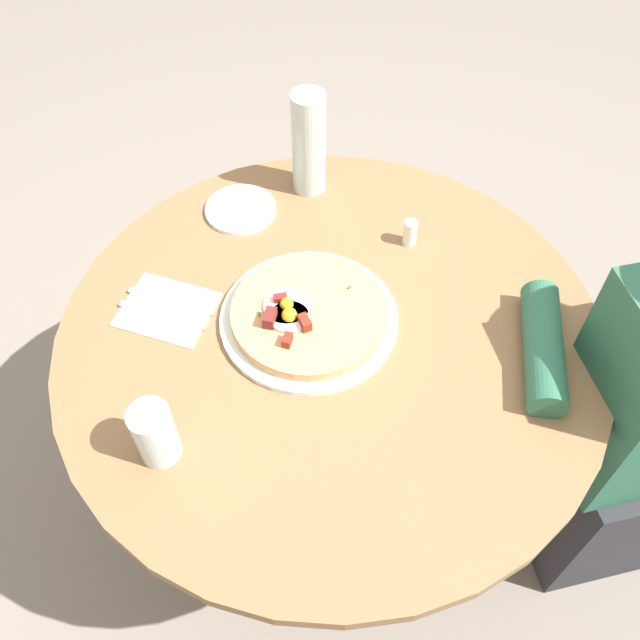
{
  "coord_description": "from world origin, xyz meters",
  "views": [
    {
      "loc": [
        -0.19,
        -0.74,
        1.74
      ],
      "look_at": [
        -0.02,
        0.02,
        0.74
      ],
      "focal_mm": 38.3,
      "sensor_mm": 36.0,
      "label": 1
    }
  ],
  "objects": [
    {
      "name": "ground_plane",
      "position": [
        0.0,
        0.0,
        0.0
      ],
      "size": [
        6.0,
        6.0,
        0.0
      ],
      "primitive_type": "plane",
      "color": "gray"
    },
    {
      "name": "dining_table",
      "position": [
        0.0,
        0.0,
        0.55
      ],
      "size": [
        1.03,
        1.03,
        0.72
      ],
      "color": "olive",
      "rests_on": "ground_plane"
    },
    {
      "name": "pizza_plate",
      "position": [
        -0.03,
        0.04,
        0.72
      ],
      "size": [
        0.34,
        0.34,
        0.01
      ],
      "primitive_type": "cylinder",
      "color": "silver",
      "rests_on": "dining_table"
    },
    {
      "name": "breakfast_pizza",
      "position": [
        -0.04,
        0.04,
        0.74
      ],
      "size": [
        0.29,
        0.29,
        0.05
      ],
      "color": "tan",
      "rests_on": "pizza_plate"
    },
    {
      "name": "bread_plate",
      "position": [
        -0.11,
        0.36,
        0.72
      ],
      "size": [
        0.15,
        0.15,
        0.01
      ],
      "primitive_type": "cylinder",
      "color": "white",
      "rests_on": "dining_table"
    },
    {
      "name": "napkin",
      "position": [
        -0.29,
        0.12,
        0.72
      ],
      "size": [
        0.22,
        0.21,
        0.0
      ],
      "primitive_type": "cube",
      "rotation": [
        0.0,
        0.0,
        2.59
      ],
      "color": "white",
      "rests_on": "dining_table"
    },
    {
      "name": "fork",
      "position": [
        -0.29,
        0.14,
        0.72
      ],
      "size": [
        0.16,
        0.1,
        0.0
      ],
      "primitive_type": "cube",
      "rotation": [
        0.0,
        0.0,
        2.59
      ],
      "color": "silver",
      "rests_on": "napkin"
    },
    {
      "name": "knife",
      "position": [
        -0.3,
        0.11,
        0.72
      ],
      "size": [
        0.16,
        0.1,
        0.0
      ],
      "primitive_type": "cube",
      "rotation": [
        0.0,
        0.0,
        2.59
      ],
      "color": "silver",
      "rests_on": "napkin"
    },
    {
      "name": "water_glass",
      "position": [
        -0.33,
        -0.18,
        0.78
      ],
      "size": [
        0.07,
        0.07,
        0.12
      ],
      "primitive_type": "cylinder",
      "color": "silver",
      "rests_on": "dining_table"
    },
    {
      "name": "water_bottle",
      "position": [
        0.05,
        0.41,
        0.83
      ],
      "size": [
        0.07,
        0.07,
        0.24
      ],
      "primitive_type": "cylinder",
      "color": "silver",
      "rests_on": "dining_table"
    },
    {
      "name": "salt_shaker",
      "position": [
        0.21,
        0.19,
        0.75
      ],
      "size": [
        0.03,
        0.03,
        0.06
      ],
      "primitive_type": "cylinder",
      "color": "white",
      "rests_on": "dining_table"
    }
  ]
}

